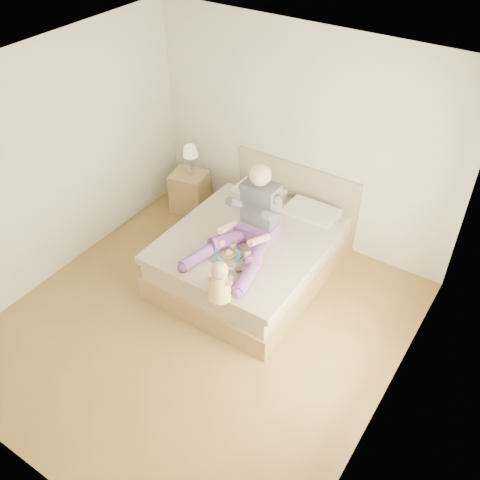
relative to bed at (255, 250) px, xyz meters
The scene contains 7 objects.
room 1.61m from the bed, 85.70° to the right, with size 4.02×4.22×2.71m.
bed is the anchor object (origin of this frame).
nightstand 1.58m from the bed, 156.93° to the left, with size 0.53×0.49×0.56m.
lamp 1.67m from the bed, 155.23° to the left, with size 0.20×0.20×0.41m.
adult 0.63m from the bed, 70.27° to the right, with size 0.82×1.15×0.97m.
tray 0.65m from the bed, 80.04° to the right, with size 0.50×0.41×0.13m.
baby 1.21m from the bed, 75.87° to the right, with size 0.29×0.39×0.43m.
Camera 1 is at (2.54, -3.08, 4.39)m, focal length 40.00 mm.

